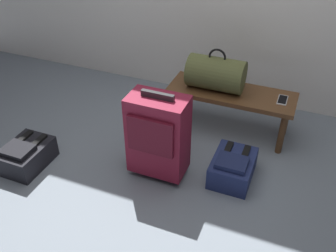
% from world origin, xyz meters
% --- Properties ---
extents(ground_plane, '(6.60, 6.60, 0.00)m').
position_xyz_m(ground_plane, '(0.00, 0.00, 0.00)').
color(ground_plane, slate).
extents(bench, '(1.00, 0.36, 0.38)m').
position_xyz_m(bench, '(0.27, 0.99, 0.32)').
color(bench, brown).
rests_on(bench, ground).
extents(duffel_bag_olive, '(0.44, 0.26, 0.34)m').
position_xyz_m(duffel_bag_olive, '(0.13, 0.99, 0.51)').
color(duffel_bag_olive, '#51562D').
rests_on(duffel_bag_olive, bench).
extents(cell_phone, '(0.07, 0.14, 0.01)m').
position_xyz_m(cell_phone, '(0.66, 1.01, 0.38)').
color(cell_phone, silver).
rests_on(cell_phone, bench).
extents(suitcase_upright_burgundy, '(0.40, 0.26, 0.67)m').
position_xyz_m(suitcase_upright_burgundy, '(-0.06, 0.29, 0.34)').
color(suitcase_upright_burgundy, maroon).
rests_on(suitcase_upright_burgundy, ground).
extents(backpack_dark, '(0.28, 0.38, 0.21)m').
position_xyz_m(backpack_dark, '(-1.00, 0.01, 0.09)').
color(backpack_dark, black).
rests_on(backpack_dark, ground).
extents(backpack_navy, '(0.28, 0.38, 0.21)m').
position_xyz_m(backpack_navy, '(0.45, 0.44, 0.09)').
color(backpack_navy, navy).
rests_on(backpack_navy, ground).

